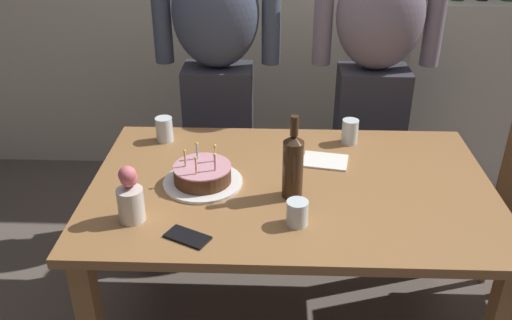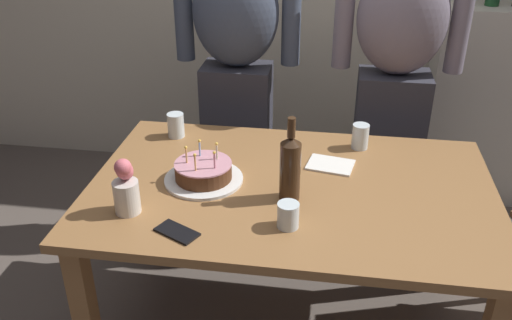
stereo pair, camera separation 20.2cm
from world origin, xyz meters
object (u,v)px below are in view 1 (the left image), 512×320
Objects in this scene: wine_bottle at (292,165)px; napkin_stack at (325,161)px; person_woman_cardigan at (374,78)px; water_glass_side at (297,213)px; water_glass_far at (164,129)px; cell_phone at (188,237)px; flower_vase at (130,195)px; water_glass_near at (350,132)px; person_man_bearded at (218,76)px; birthday_cake at (203,176)px.

wine_bottle is 1.77× the size of napkin_stack.
water_glass_side is at bearing 69.27° from person_woman_cardigan.
water_glass_far is 0.34× the size of wine_bottle.
flower_vase reaches higher than cell_phone.
flower_vase is 1.42m from person_woman_cardigan.
water_glass_near reaches higher than napkin_stack.
water_glass_side is 0.43× the size of flower_vase.
person_woman_cardigan is at bearing 66.13° from napkin_stack.
water_glass_side is 1.12m from person_man_bearded.
birthday_cake is at bearing -158.18° from napkin_stack.
birthday_cake is 0.82m from person_man_bearded.
water_glass_side is at bearing -36.09° from birthday_cake.
water_glass_near is 0.34× the size of wine_bottle.
flower_vase reaches higher than water_glass_far.
wine_bottle is (0.33, -0.07, 0.09)m from birthday_cake.
person_woman_cardigan is (0.76, 0.00, 0.00)m from person_man_bearded.
napkin_stack is (-0.11, -0.18, -0.05)m from water_glass_near.
water_glass_far is at bearing 67.55° from person_man_bearded.
napkin_stack is 0.86× the size of flower_vase.
water_glass_far is at bearing 90.01° from flower_vase.
flower_vase is at bearing 79.92° from person_man_bearded.
wine_bottle is at bearing -118.46° from napkin_stack.
water_glass_near is 0.92m from cell_phone.
water_glass_far is 0.60× the size of napkin_stack.
birthday_cake is at bearing 115.82° from cell_phone.
water_glass_near is 0.22m from napkin_stack.
birthday_cake is at bearing 143.91° from water_glass_side.
person_woman_cardigan reaches higher than napkin_stack.
napkin_stack is at bearing 21.82° from birthday_cake.
birthday_cake is at bearing 49.34° from flower_vase.
person_woman_cardigan is (0.75, 1.15, 0.13)m from cell_phone.
water_glass_near is 1.00× the size of water_glass_far.
cell_phone is at bearing -26.66° from flower_vase.
person_man_bearded is (-0.01, 1.15, 0.13)m from cell_phone.
water_glass_near is 0.66m from water_glass_side.
birthday_cake is at bearing -148.07° from water_glass_near.
water_glass_far is 0.73× the size of cell_phone.
wine_bottle is at bearing 94.98° from water_glass_side.
water_glass_near is at bearing 59.61° from wine_bottle.
wine_bottle is (0.53, -0.43, 0.07)m from water_glass_far.
cell_phone is 0.09× the size of person_man_bearded.
birthday_cake reaches higher than water_glass_side.
cell_phone is at bearing -165.52° from water_glass_side.
cell_phone is 1.16m from person_man_bearded.
flower_vase is at bearing -179.49° from cell_phone.
person_man_bearded is at bearing 91.43° from birthday_cake.
wine_bottle is 0.56m from flower_vase.
birthday_cake is 3.39× the size of water_glass_side.
birthday_cake is 0.51m from napkin_stack.
water_glass_far is 0.06× the size of person_woman_cardigan.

